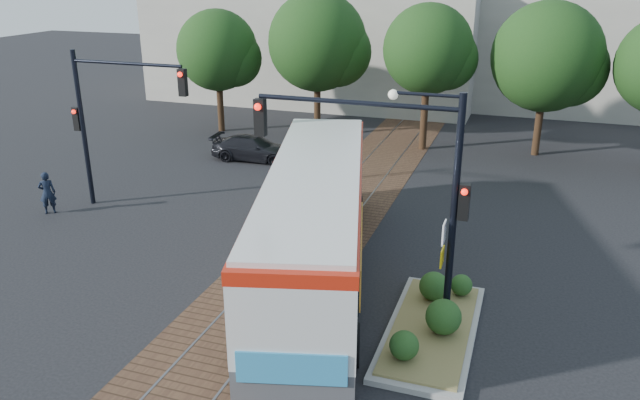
{
  "coord_description": "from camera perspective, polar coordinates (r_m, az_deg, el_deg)",
  "views": [
    {
      "loc": [
        6.57,
        -14.97,
        8.9
      ],
      "look_at": [
        0.31,
        3.25,
        1.6
      ],
      "focal_mm": 35.0,
      "sensor_mm": 36.0,
      "label": 1
    }
  ],
  "objects": [
    {
      "name": "officer",
      "position": [
        25.68,
        -23.67,
        0.61
      ],
      "size": [
        0.72,
        0.68,
        1.65
      ],
      "primitive_type": "imported",
      "rotation": [
        0.0,
        0.0,
        3.8
      ],
      "color": "black",
      "rests_on": "ground"
    },
    {
      "name": "city_bus",
      "position": [
        18.51,
        -0.42,
        -1.5
      ],
      "size": [
        5.86,
        12.92,
        3.39
      ],
      "rotation": [
        0.0,
        0.0,
        0.26
      ],
      "color": "#49494B",
      "rests_on": "ground"
    },
    {
      "name": "signal_pole_main",
      "position": [
        15.18,
        7.74,
        2.35
      ],
      "size": [
        5.49,
        0.46,
        6.0
      ],
      "color": "black",
      "rests_on": "ground"
    },
    {
      "name": "traffic_island",
      "position": [
        16.57,
        10.33,
        -10.77
      ],
      "size": [
        2.2,
        5.2,
        1.13
      ],
      "color": "gray",
      "rests_on": "ground"
    },
    {
      "name": "signal_pole_left",
      "position": [
        24.66,
        -19.03,
        7.84
      ],
      "size": [
        4.99,
        0.34,
        6.0
      ],
      "color": "black",
      "rests_on": "ground"
    },
    {
      "name": "tree_row",
      "position": [
        32.1,
        9.45,
        13.23
      ],
      "size": [
        26.4,
        5.6,
        7.67
      ],
      "color": "#382314",
      "rests_on": "ground"
    },
    {
      "name": "parked_car",
      "position": [
        30.37,
        -6.12,
        4.75
      ],
      "size": [
        4.17,
        1.94,
        1.18
      ],
      "primitive_type": "imported",
      "rotation": [
        0.0,
        0.0,
        1.64
      ],
      "color": "black",
      "rests_on": "ground"
    },
    {
      "name": "trackbed",
      "position": [
        21.96,
        -0.13,
        -3.14
      ],
      "size": [
        3.6,
        40.0,
        0.02
      ],
      "color": "#503725",
      "rests_on": "ground"
    },
    {
      "name": "ground",
      "position": [
        18.61,
        -4.2,
        -7.87
      ],
      "size": [
        120.0,
        120.0,
        0.0
      ],
      "primitive_type": "plane",
      "color": "black",
      "rests_on": "ground"
    },
    {
      "name": "warehouses",
      "position": [
        44.58,
        9.97,
        13.9
      ],
      "size": [
        40.0,
        13.0,
        8.0
      ],
      "color": "#ADA899",
      "rests_on": "ground"
    }
  ]
}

